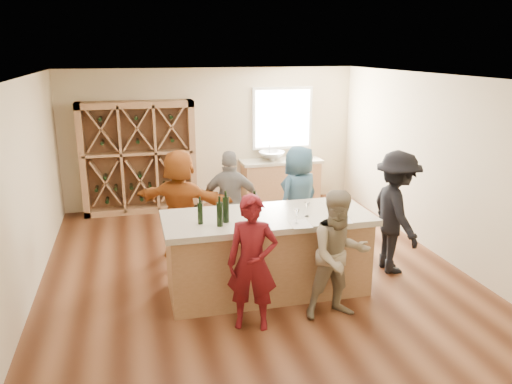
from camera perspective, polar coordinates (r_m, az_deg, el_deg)
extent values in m
cube|color=#58301C|center=(7.51, -0.37, -9.30)|extent=(6.00, 7.00, 0.10)
cube|color=white|center=(6.78, -0.42, 13.40)|extent=(6.00, 7.00, 0.10)
cube|color=beige|center=(10.41, -5.09, 6.27)|extent=(6.00, 0.10, 2.80)
cube|color=beige|center=(3.87, 12.55, -11.60)|extent=(6.00, 0.10, 2.80)
cube|color=beige|center=(6.97, -25.55, -0.24)|extent=(0.10, 7.00, 2.80)
cube|color=beige|center=(8.26, 20.64, 2.69)|extent=(0.10, 7.00, 2.80)
cube|color=white|center=(10.62, 3.03, 8.41)|extent=(1.30, 0.06, 1.30)
cube|color=white|center=(10.59, 3.08, 8.39)|extent=(1.18, 0.01, 1.18)
cube|color=#976D48|center=(10.07, -13.26, 3.82)|extent=(2.20, 0.45, 2.20)
cube|color=#976D48|center=(10.60, 2.84, 1.11)|extent=(1.60, 0.58, 0.86)
cube|color=#ADA58E|center=(10.49, 2.87, 3.54)|extent=(1.70, 0.62, 0.06)
imported|color=silver|center=(10.41, 1.82, 4.15)|extent=(0.54, 0.54, 0.19)
cylinder|color=silver|center=(10.56, 1.56, 4.65)|extent=(0.02, 0.02, 0.30)
cube|color=#976D48|center=(6.72, 1.30, -7.33)|extent=(2.60, 1.00, 1.00)
cube|color=#ADA58E|center=(6.52, 1.33, -2.98)|extent=(2.72, 1.12, 0.08)
cylinder|color=black|center=(6.18, -6.39, -2.46)|extent=(0.07, 0.07, 0.27)
cylinder|color=black|center=(6.08, -4.17, -2.57)|extent=(0.08, 0.08, 0.30)
cylinder|color=black|center=(6.20, -3.46, -2.02)|extent=(0.09, 0.09, 0.33)
cylinder|color=black|center=(6.23, -0.18, -1.98)|extent=(0.08, 0.08, 0.32)
cone|color=white|center=(6.18, 4.65, -2.81)|extent=(0.08, 0.08, 0.19)
cone|color=white|center=(6.29, 8.92, -2.54)|extent=(0.09, 0.09, 0.20)
cone|color=white|center=(6.46, 5.87, -2.00)|extent=(0.09, 0.09, 0.19)
cone|color=white|center=(6.58, 9.48, -1.90)|extent=(0.07, 0.07, 0.16)
cube|color=white|center=(6.07, -1.23, -4.05)|extent=(0.29, 0.34, 0.00)
cube|color=white|center=(6.20, 5.06, -3.65)|extent=(0.26, 0.35, 0.00)
cube|color=white|center=(6.42, 9.69, -3.11)|extent=(0.29, 0.36, 0.00)
imported|color=#590F14|center=(5.76, -0.42, -8.14)|extent=(0.69, 0.60, 1.61)
imported|color=gray|center=(6.06, 9.48, -7.15)|extent=(0.79, 0.44, 1.60)
imported|color=black|center=(7.47, 15.69, -2.25)|extent=(0.63, 1.20, 1.79)
imported|color=slate|center=(7.88, -2.89, -1.20)|extent=(1.06, 0.72, 1.66)
imported|color=#335972|center=(8.11, 4.91, -0.61)|extent=(0.98, 0.87, 1.69)
imported|color=#994C19|center=(7.81, -8.62, -1.31)|extent=(1.67, 1.25, 1.72)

